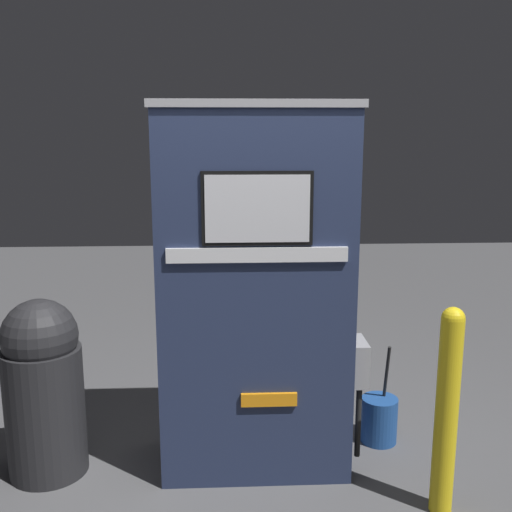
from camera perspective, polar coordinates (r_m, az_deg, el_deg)
name	(u,v)px	position (r m, az deg, el deg)	size (l,w,h in m)	color
ground_plane	(257,487)	(3.49, 0.11, -21.10)	(14.00, 14.00, 0.00)	#4C4C4F
gas_pump	(255,292)	(3.31, -0.06, -3.46)	(1.14, 0.56, 2.05)	#232D4C
safety_bollard	(447,408)	(3.18, 17.72, -13.63)	(0.11, 0.11, 1.08)	yellow
trash_bin	(43,386)	(3.59, -19.59, -11.62)	(0.43, 0.43, 1.01)	#232326
squeegee_bucket	(379,419)	(3.92, 11.65, -14.98)	(0.22, 0.22, 0.63)	#1E478C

